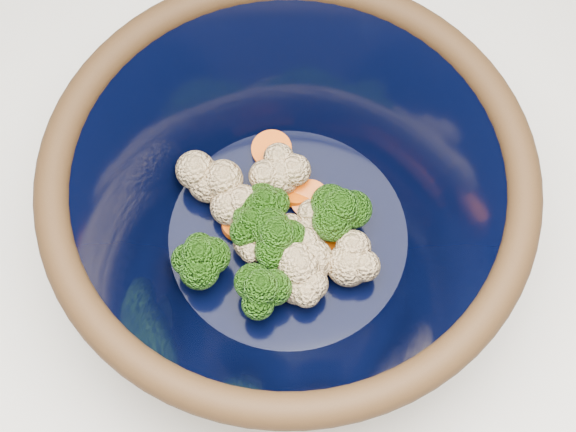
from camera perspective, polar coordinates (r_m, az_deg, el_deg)
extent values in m
plane|color=#9E7A54|center=(1.53, -0.15, -11.95)|extent=(3.00, 3.00, 0.00)
cube|color=silver|center=(1.10, -0.21, -6.88)|extent=(1.20, 1.20, 0.90)
cylinder|color=black|center=(0.64, 0.00, -2.25)|extent=(0.20, 0.20, 0.01)
torus|color=black|center=(0.52, 0.00, 3.05)|extent=(0.33, 0.33, 0.02)
cylinder|color=black|center=(0.62, 0.00, -1.39)|extent=(0.19, 0.19, 0.00)
cylinder|color=#608442|center=(0.60, -6.13, -3.62)|extent=(0.01, 0.01, 0.02)
ellipsoid|color=#2E6312|center=(0.58, -6.36, -2.82)|extent=(0.04, 0.04, 0.03)
cylinder|color=#608442|center=(0.61, -2.51, -1.15)|extent=(0.01, 0.01, 0.02)
ellipsoid|color=#2E6312|center=(0.59, -2.59, -0.40)|extent=(0.03, 0.03, 0.03)
cylinder|color=#608442|center=(0.61, -1.59, 0.19)|extent=(0.01, 0.01, 0.02)
ellipsoid|color=#2E6312|center=(0.59, -1.64, 0.98)|extent=(0.03, 0.03, 0.03)
cylinder|color=#608442|center=(0.59, -1.85, -5.93)|extent=(0.01, 0.01, 0.02)
ellipsoid|color=#2E6312|center=(0.56, -1.92, -5.18)|extent=(0.04, 0.04, 0.03)
cylinder|color=#608442|center=(0.61, 3.63, -0.44)|extent=(0.01, 0.01, 0.02)
ellipsoid|color=#2E6312|center=(0.59, 3.77, 0.55)|extent=(0.04, 0.04, 0.04)
cylinder|color=#608442|center=(0.60, -0.75, -2.33)|extent=(0.01, 0.01, 0.02)
ellipsoid|color=#2E6312|center=(0.58, -0.78, -1.44)|extent=(0.04, 0.04, 0.04)
sphere|color=beige|center=(0.62, -5.64, 2.44)|extent=(0.03, 0.03, 0.03)
sphere|color=beige|center=(0.59, 4.32, -3.49)|extent=(0.03, 0.03, 0.03)
sphere|color=beige|center=(0.61, -4.18, 0.67)|extent=(0.03, 0.03, 0.03)
sphere|color=beige|center=(0.60, -0.20, -1.59)|extent=(0.03, 0.03, 0.03)
sphere|color=beige|center=(0.60, 1.68, -0.86)|extent=(0.03, 0.03, 0.03)
sphere|color=beige|center=(0.62, -0.61, 2.93)|extent=(0.03, 0.03, 0.03)
sphere|color=beige|center=(0.60, -2.64, -1.83)|extent=(0.03, 0.03, 0.03)
sphere|color=beige|center=(0.58, 0.69, -4.93)|extent=(0.03, 0.03, 0.03)
sphere|color=beige|center=(0.59, 1.60, -3.14)|extent=(0.03, 0.03, 0.03)
cylinder|color=#FD620B|center=(0.64, -1.17, 4.75)|extent=(0.03, 0.03, 0.01)
cylinder|color=#FD620B|center=(0.61, 2.72, -1.81)|extent=(0.03, 0.03, 0.01)
cylinder|color=#FD620B|center=(0.60, -0.92, -2.15)|extent=(0.03, 0.03, 0.01)
cylinder|color=#FD620B|center=(0.62, 1.54, 1.20)|extent=(0.03, 0.03, 0.01)
cylinder|color=#FD620B|center=(0.61, -3.53, -0.64)|extent=(0.03, 0.03, 0.01)
cylinder|color=#FD620B|center=(0.62, 0.46, 1.76)|extent=(0.03, 0.03, 0.01)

